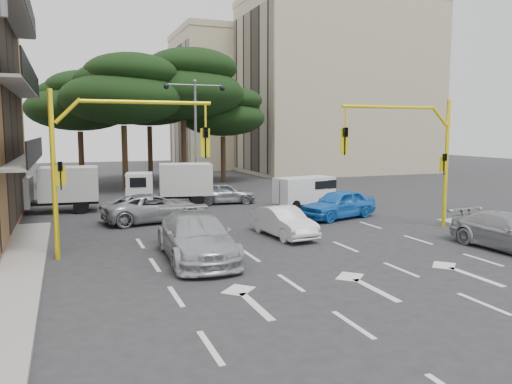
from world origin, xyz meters
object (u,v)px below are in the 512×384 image
at_px(box_truck_b, 170,185).
at_px(signal_mast_right, 416,146).
at_px(car_white_hatch, 284,222).
at_px(car_blue_compact, 338,204).
at_px(van_white, 304,192).
at_px(car_silver_cross_b, 224,193).
at_px(box_truck_a, 52,190).
at_px(signal_mast_left, 106,150).
at_px(car_silver_wagon, 196,237).
at_px(car_silver_cross_a, 154,208).
at_px(car_silver_parked, 510,232).
at_px(street_lamp_center, 195,118).

bearing_deg(box_truck_b, signal_mast_right, -132.11).
xyz_separation_m(car_white_hatch, car_blue_compact, (4.53, 3.13, 0.11)).
bearing_deg(box_truck_b, van_white, -104.18).
bearing_deg(car_silver_cross_b, box_truck_b, 90.61).
bearing_deg(car_white_hatch, box_truck_a, 126.56).
bearing_deg(box_truck_b, car_blue_compact, -126.67).
relative_size(car_silver_cross_b, box_truck_a, 0.77).
relative_size(signal_mast_left, van_white, 1.65).
distance_m(car_silver_wagon, car_silver_cross_a, 7.96).
xyz_separation_m(car_blue_compact, box_truck_b, (-7.35, 7.58, 0.53)).
bearing_deg(box_truck_a, car_silver_cross_b, -86.74).
xyz_separation_m(car_silver_cross_b, box_truck_b, (-3.30, 0.37, 0.60)).
relative_size(car_blue_compact, box_truck_b, 0.84).
bearing_deg(box_truck_a, car_silver_parked, -129.71).
distance_m(signal_mast_left, box_truck_b, 12.51).
bearing_deg(car_silver_parked, car_blue_compact, 102.91).
bearing_deg(car_silver_parked, car_white_hatch, 138.99).
xyz_separation_m(signal_mast_right, car_silver_cross_a, (-10.96, 6.22, -3.17)).
relative_size(signal_mast_left, box_truck_b, 1.15).
distance_m(signal_mast_right, box_truck_b, 14.80).
bearing_deg(car_silver_cross_a, car_silver_parked, -142.26).
bearing_deg(car_blue_compact, car_silver_cross_b, -167.01).
bearing_deg(car_silver_parked, signal_mast_left, 158.10).
bearing_deg(van_white, box_truck_a, -113.60).
distance_m(car_blue_compact, car_silver_cross_b, 8.27).
distance_m(signal_mast_right, car_silver_cross_b, 12.85).
bearing_deg(box_truck_a, signal_mast_left, -164.90).
height_order(car_silver_parked, box_truck_b, box_truck_b).
relative_size(car_blue_compact, car_silver_cross_b, 1.11).
height_order(car_blue_compact, car_silver_cross_a, car_blue_compact).
distance_m(car_silver_wagon, car_silver_cross_b, 13.67).
bearing_deg(signal_mast_right, box_truck_a, 144.85).
distance_m(signal_mast_left, street_lamp_center, 15.65).
xyz_separation_m(signal_mast_right, box_truck_b, (-9.11, 11.38, -2.60)).
bearing_deg(car_silver_parked, car_silver_cross_b, 108.98).
height_order(car_silver_cross_b, car_silver_parked, car_silver_parked).
distance_m(car_white_hatch, box_truck_a, 14.15).
distance_m(car_silver_cross_b, van_white, 5.10).
relative_size(car_white_hatch, car_silver_cross_b, 0.98).
distance_m(car_white_hatch, car_silver_cross_b, 10.35).
relative_size(car_silver_wagon, box_truck_a, 1.08).
relative_size(street_lamp_center, car_blue_compact, 1.77).
xyz_separation_m(car_white_hatch, box_truck_a, (-9.51, 10.46, 0.63)).
xyz_separation_m(signal_mast_left, car_silver_cross_a, (2.65, 6.22, -3.17)).
bearing_deg(car_blue_compact, car_white_hatch, -71.70).
xyz_separation_m(van_white, box_truck_b, (-7.51, 3.25, 0.37)).
distance_m(car_silver_cross_b, car_silver_parked, 17.05).
xyz_separation_m(signal_mast_right, car_blue_compact, (-1.76, 3.80, -3.14)).
distance_m(car_silver_cross_b, box_truck_b, 3.38).
relative_size(car_silver_cross_a, car_silver_cross_b, 1.29).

